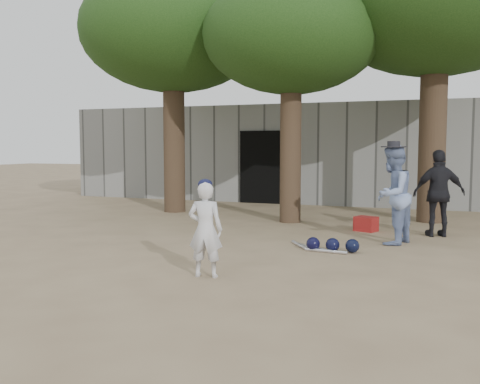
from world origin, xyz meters
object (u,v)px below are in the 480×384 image
at_px(boy_player, 205,230).
at_px(spectator_blue, 392,195).
at_px(spectator_dark, 439,193).
at_px(red_bag, 366,224).

bearing_deg(boy_player, spectator_blue, -131.62).
xyz_separation_m(spectator_dark, red_bag, (-1.39, 0.15, -0.69)).
height_order(boy_player, spectator_dark, spectator_dark).
xyz_separation_m(boy_player, spectator_blue, (2.09, 3.37, 0.24)).
xyz_separation_m(boy_player, red_bag, (1.46, 4.67, -0.49)).
xyz_separation_m(spectator_blue, spectator_dark, (0.76, 1.15, -0.04)).
distance_m(spectator_dark, red_bag, 1.55).
height_order(boy_player, red_bag, boy_player).
relative_size(boy_player, spectator_blue, 0.72).
distance_m(boy_player, spectator_blue, 3.97).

